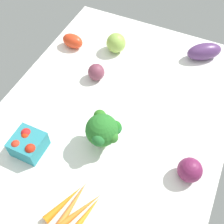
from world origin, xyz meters
TOP-DOWN VIEW (x-y plane):
  - tablecloth at (0.00, 0.00)cm, footprint 104.00×76.00cm
  - berry_basket at (-22.40, 17.69)cm, footprint 9.09×9.09cm
  - carrot_bunch at (-33.75, -4.26)cm, footprint 17.96×12.74cm
  - broccoli_head at (-10.66, -2.14)cm, footprint 11.07×10.61cm
  - eggplant at (40.57, -20.68)cm, footprint 13.33×14.88cm
  - red_onion_near_basket at (13.31, 12.50)cm, footprint 6.17×6.17cm
  - heirloom_tomato_green at (30.13, 12.15)cm, footprint 7.78×7.78cm
  - red_onion_center at (-10.35, -29.12)cm, footprint 7.18×7.18cm
  - roma_tomato at (25.10, 29.06)cm, footprint 6.19×9.14cm

SIDE VIEW (x-z plane):
  - tablecloth at x=0.00cm, z-range 0.00..2.00cm
  - carrot_bunch at x=-33.75cm, z-range 1.95..4.50cm
  - roma_tomato at x=25.10cm, z-range 2.00..7.59cm
  - red_onion_near_basket at x=13.31cm, z-range 2.00..8.17cm
  - eggplant at x=40.57cm, z-range 2.00..8.53cm
  - berry_basket at x=-22.40cm, z-range 1.83..9.10cm
  - red_onion_center at x=-10.35cm, z-range 2.00..9.18cm
  - heirloom_tomato_green at x=30.13cm, z-range 2.00..9.78cm
  - broccoli_head at x=-10.66cm, z-range 3.09..15.48cm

